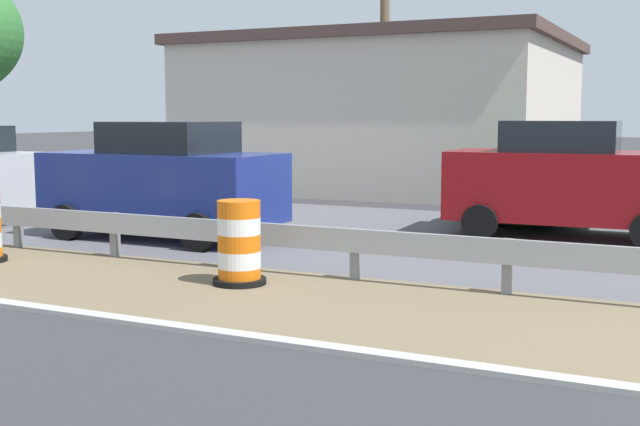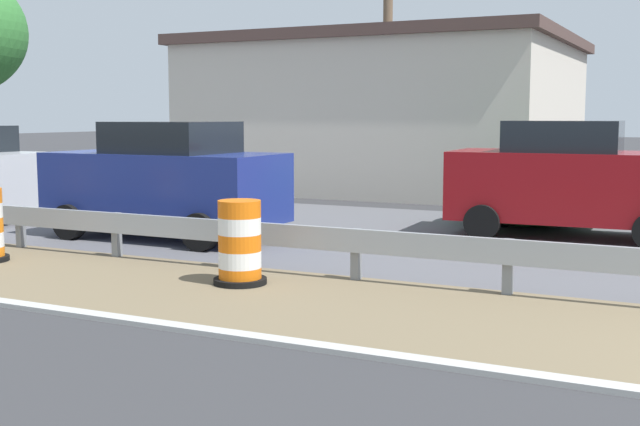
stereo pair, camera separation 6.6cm
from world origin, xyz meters
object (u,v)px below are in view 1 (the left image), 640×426
(utility_pole_near, at_px, (385,52))
(car_lead_far_lane, at_px, (164,180))
(traffic_barrel_close, at_px, (239,246))
(car_distant_a, at_px, (568,179))

(utility_pole_near, bearing_deg, car_lead_far_lane, 169.81)
(car_lead_far_lane, height_order, utility_pole_near, utility_pole_near)
(car_lead_far_lane, xyz_separation_m, utility_pole_near, (7.50, -1.35, 2.76))
(traffic_barrel_close, xyz_separation_m, car_distant_a, (6.17, -3.24, 0.56))
(car_lead_far_lane, height_order, car_distant_a, car_distant_a)
(car_distant_a, xyz_separation_m, utility_pole_near, (4.22, 5.24, 2.75))
(traffic_barrel_close, bearing_deg, car_lead_far_lane, 49.16)
(traffic_barrel_close, xyz_separation_m, car_lead_far_lane, (2.89, 3.35, 0.55))
(car_lead_far_lane, relative_size, utility_pole_near, 0.59)
(car_lead_far_lane, relative_size, car_distant_a, 0.99)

